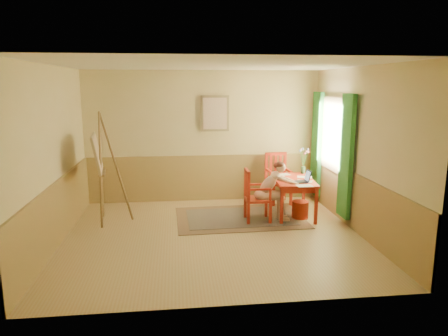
{
  "coord_description": "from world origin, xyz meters",
  "views": [
    {
      "loc": [
        -0.58,
        -6.54,
        2.49
      ],
      "look_at": [
        0.25,
        0.55,
        1.05
      ],
      "focal_mm": 33.01,
      "sensor_mm": 36.0,
      "label": 1
    }
  ],
  "objects": [
    {
      "name": "wastebasket",
      "position": [
        1.73,
        0.74,
        0.17
      ],
      "size": [
        0.35,
        0.35,
        0.33
      ],
      "primitive_type": "cylinder",
      "rotation": [
        0.0,
        0.0,
        0.14
      ],
      "color": "red",
      "rests_on": "room"
    },
    {
      "name": "window",
      "position": [
        2.42,
        1.1,
        1.35
      ],
      "size": [
        0.12,
        2.01,
        2.2
      ],
      "color": "white",
      "rests_on": "room"
    },
    {
      "name": "rug",
      "position": [
        0.6,
        0.89,
        0.01
      ],
      "size": [
        2.44,
        1.66,
        0.02
      ],
      "color": "#8C7251",
      "rests_on": "room"
    },
    {
      "name": "vase",
      "position": [
        1.99,
        1.44,
        0.96
      ],
      "size": [
        0.26,
        0.25,
        0.53
      ],
      "color": "#3F724C",
      "rests_on": "table"
    },
    {
      "name": "wall_portrait",
      "position": [
        0.25,
        2.2,
        1.9
      ],
      "size": [
        0.6,
        0.05,
        0.76
      ],
      "color": "#927D54",
      "rests_on": "room"
    },
    {
      "name": "room",
      "position": [
        0.0,
        0.0,
        1.4
      ],
      "size": [
        5.04,
        4.54,
        2.84
      ],
      "color": "tan",
      "rests_on": "ground"
    },
    {
      "name": "chair_left",
      "position": [
        0.84,
        0.67,
        0.49
      ],
      "size": [
        0.46,
        0.44,
        0.98
      ],
      "color": "red",
      "rests_on": "room"
    },
    {
      "name": "wainscot",
      "position": [
        0.0,
        0.8,
        0.5
      ],
      "size": [
        5.0,
        4.5,
        1.0
      ],
      "color": "#A68950",
      "rests_on": "room"
    },
    {
      "name": "papers",
      "position": [
        1.73,
        0.89,
        0.72
      ],
      "size": [
        0.69,
        1.19,
        0.0
      ],
      "color": "white",
      "rests_on": "table"
    },
    {
      "name": "easel",
      "position": [
        -1.96,
        0.96,
        1.21
      ],
      "size": [
        0.73,
        0.91,
        2.04
      ],
      "color": "olive",
      "rests_on": "room"
    },
    {
      "name": "figure",
      "position": [
        1.16,
        0.66,
        0.62
      ],
      "size": [
        0.83,
        0.36,
        1.13
      ],
      "color": "beige",
      "rests_on": "room"
    },
    {
      "name": "laptop",
      "position": [
        1.72,
        0.69,
        0.76
      ],
      "size": [
        0.38,
        0.24,
        0.22
      ],
      "color": "#1E2338",
      "rests_on": "table"
    },
    {
      "name": "chair_back",
      "position": [
        1.56,
        1.83,
        0.54
      ],
      "size": [
        0.5,
        0.52,
        1.07
      ],
      "color": "red",
      "rests_on": "room"
    },
    {
      "name": "table",
      "position": [
        1.66,
        0.96,
        0.63
      ],
      "size": [
        0.84,
        1.27,
        0.72
      ],
      "color": "red",
      "rests_on": "room"
    }
  ]
}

